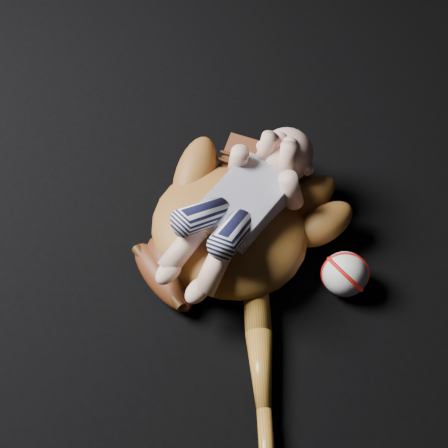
# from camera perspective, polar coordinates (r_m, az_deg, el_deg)

# --- Properties ---
(baseball_glove) EXTENTS (0.48, 0.51, 0.13)m
(baseball_glove) POSITION_cam_1_polar(r_m,az_deg,el_deg) (1.11, 0.47, -0.04)
(baseball_glove) COLOR brown
(baseball_glove) RESTS_ON ground
(newborn_baby) EXTENTS (0.18, 0.38, 0.15)m
(newborn_baby) POSITION_cam_1_polar(r_m,az_deg,el_deg) (1.06, 1.09, 1.53)
(newborn_baby) COLOR #E2AA92
(newborn_baby) RESTS_ON baseball_glove
(baseball_bat) EXTENTS (0.33, 0.41, 0.04)m
(baseball_bat) POSITION_cam_1_polar(r_m,az_deg,el_deg) (1.03, 3.29, -11.33)
(baseball_bat) COLOR #A86B20
(baseball_bat) RESTS_ON ground
(baseball) EXTENTS (0.08, 0.08, 0.08)m
(baseball) POSITION_cam_1_polar(r_m,az_deg,el_deg) (1.10, 11.01, -4.52)
(baseball) COLOR silver
(baseball) RESTS_ON ground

